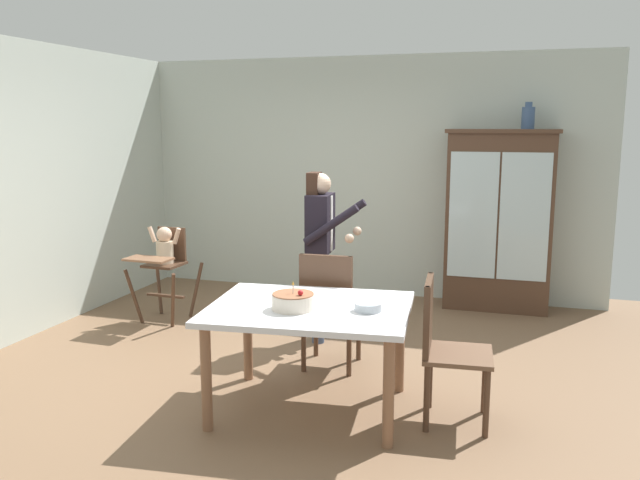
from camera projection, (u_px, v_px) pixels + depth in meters
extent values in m
plane|color=brown|center=(289.00, 371.00, 5.19)|extent=(6.24, 6.24, 0.00)
cube|color=beige|center=(366.00, 177.00, 7.43)|extent=(5.32, 0.06, 2.70)
cube|color=beige|center=(7.00, 193.00, 5.71)|extent=(0.06, 5.32, 2.70)
cube|color=#4C3323|center=(499.00, 222.00, 6.83)|extent=(1.07, 0.42, 1.86)
cube|color=#4C3323|center=(503.00, 131.00, 6.66)|extent=(1.13, 0.48, 0.04)
cube|color=silver|center=(473.00, 215.00, 6.68)|extent=(0.49, 0.01, 1.30)
cube|color=silver|center=(524.00, 217.00, 6.54)|extent=(0.49, 0.01, 1.30)
cube|color=#4C3323|center=(499.00, 214.00, 6.81)|extent=(0.99, 0.36, 0.02)
cylinder|color=#3D567F|center=(528.00, 118.00, 6.57)|extent=(0.13, 0.13, 0.22)
cylinder|color=#3D567F|center=(529.00, 104.00, 6.55)|extent=(0.07, 0.07, 0.05)
cylinder|color=#4C3323|center=(134.00, 297.00, 6.37)|extent=(0.14, 0.13, 0.56)
cylinder|color=#4C3323|center=(173.00, 300.00, 6.23)|extent=(0.13, 0.14, 0.56)
cylinder|color=#4C3323|center=(159.00, 286.00, 6.78)|extent=(0.13, 0.14, 0.56)
cylinder|color=#4C3323|center=(196.00, 290.00, 6.64)|extent=(0.14, 0.13, 0.56)
cube|color=#4C3323|center=(166.00, 296.00, 6.51)|extent=(0.42, 0.06, 0.02)
cube|color=#4C3323|center=(164.00, 264.00, 6.46)|extent=(0.35, 0.35, 0.02)
cube|color=#4C3323|center=(172.00, 244.00, 6.57)|extent=(0.31, 0.04, 0.34)
cube|color=brown|center=(148.00, 259.00, 6.19)|extent=(0.45, 0.26, 0.02)
cylinder|color=beige|center=(165.00, 252.00, 6.45)|extent=(0.17, 0.17, 0.22)
sphere|color=beige|center=(164.00, 234.00, 6.42)|extent=(0.15, 0.15, 0.15)
cylinder|color=beige|center=(152.00, 234.00, 6.47)|extent=(0.10, 0.05, 0.17)
cylinder|color=beige|center=(177.00, 236.00, 6.38)|extent=(0.10, 0.05, 0.17)
cylinder|color=#3D4C6B|center=(318.00, 298.00, 5.81)|extent=(0.11, 0.11, 0.82)
cylinder|color=#3D4C6B|center=(322.00, 294.00, 5.97)|extent=(0.11, 0.11, 0.82)
cube|color=black|center=(320.00, 223.00, 5.77)|extent=(0.23, 0.37, 0.52)
cube|color=white|center=(332.00, 224.00, 5.75)|extent=(0.01, 0.06, 0.49)
sphere|color=beige|center=(320.00, 184.00, 5.71)|extent=(0.19, 0.19, 0.19)
cube|color=#382319|center=(314.00, 197.00, 5.75)|extent=(0.11, 0.21, 0.44)
cylinder|color=black|center=(331.00, 225.00, 5.55)|extent=(0.49, 0.11, 0.37)
sphere|color=beige|center=(349.00, 238.00, 5.53)|extent=(0.08, 0.08, 0.08)
cylinder|color=black|center=(340.00, 219.00, 5.93)|extent=(0.49, 0.11, 0.37)
sphere|color=beige|center=(357.00, 231.00, 5.92)|extent=(0.08, 0.08, 0.08)
cube|color=silver|center=(310.00, 309.00, 4.38)|extent=(1.44, 1.18, 0.04)
cylinder|color=brown|center=(206.00, 378.00, 4.14)|extent=(0.07, 0.07, 0.70)
cylinder|color=brown|center=(388.00, 393.00, 3.91)|extent=(0.07, 0.07, 0.70)
cylinder|color=brown|center=(248.00, 336.00, 4.98)|extent=(0.07, 0.07, 0.70)
cylinder|color=brown|center=(400.00, 346.00, 4.75)|extent=(0.07, 0.07, 0.70)
cylinder|color=beige|center=(293.00, 302.00, 4.29)|extent=(0.28, 0.28, 0.10)
cylinder|color=#935B3D|center=(293.00, 294.00, 4.28)|extent=(0.27, 0.27, 0.01)
cylinder|color=#F2E5CC|center=(293.00, 289.00, 4.27)|extent=(0.01, 0.01, 0.06)
cone|color=yellow|center=(293.00, 283.00, 4.27)|extent=(0.02, 0.02, 0.02)
sphere|color=red|center=(300.00, 293.00, 4.22)|extent=(0.04, 0.04, 0.04)
cylinder|color=#B2BCC6|center=(368.00, 307.00, 4.25)|extent=(0.18, 0.18, 0.05)
cylinder|color=#4C3323|center=(359.00, 334.00, 5.41)|extent=(0.04, 0.04, 0.45)
cylinder|color=#4C3323|center=(316.00, 330.00, 5.51)|extent=(0.04, 0.04, 0.45)
cylinder|color=#4C3323|center=(349.00, 348.00, 5.06)|extent=(0.04, 0.04, 0.45)
cylinder|color=#4C3323|center=(304.00, 344.00, 5.15)|extent=(0.04, 0.04, 0.45)
cube|color=brown|center=(332.00, 310.00, 5.24)|extent=(0.46, 0.46, 0.03)
cube|color=#4C3323|center=(326.00, 286.00, 5.01)|extent=(0.42, 0.05, 0.48)
cylinder|color=#4C3323|center=(350.00, 287.00, 4.96)|extent=(0.03, 0.03, 0.48)
cylinder|color=#4C3323|center=(302.00, 284.00, 5.05)|extent=(0.03, 0.03, 0.48)
cylinder|color=#4C3323|center=(486.00, 404.00, 4.06)|extent=(0.04, 0.04, 0.45)
cylinder|color=#4C3323|center=(485.00, 381.00, 4.41)|extent=(0.04, 0.04, 0.45)
cylinder|color=#4C3323|center=(427.00, 398.00, 4.14)|extent=(0.04, 0.04, 0.45)
cylinder|color=#4C3323|center=(430.00, 377.00, 4.49)|extent=(0.04, 0.04, 0.45)
cube|color=brown|center=(458.00, 355.00, 4.23)|extent=(0.47, 0.47, 0.03)
cube|color=#4C3323|center=(428.00, 315.00, 4.23)|extent=(0.07, 0.42, 0.48)
cylinder|color=#4C3323|center=(426.00, 324.00, 4.05)|extent=(0.03, 0.03, 0.48)
cylinder|color=#4C3323|center=(430.00, 307.00, 4.41)|extent=(0.03, 0.03, 0.48)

